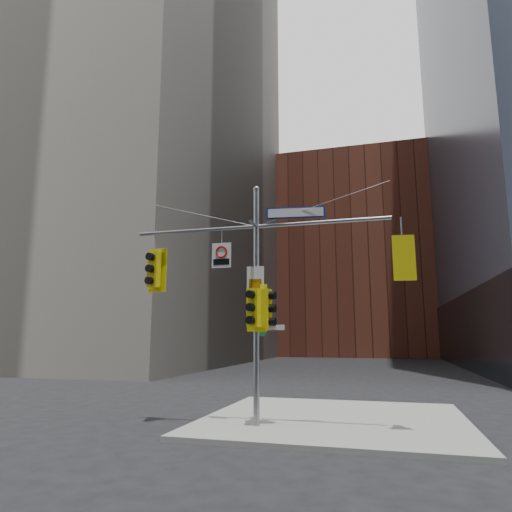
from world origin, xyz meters
The scene contains 14 objects.
ground centered at (0.00, 0.00, 0.00)m, with size 160.00×160.00×0.00m, color black.
sidewalk_corner centered at (2.00, 4.00, 0.07)m, with size 8.00×8.00×0.15m, color gray.
tower_nw centered at (-28.00, 32.00, 40.00)m, with size 36.00×36.00×80.00m, color gray.
brick_midrise centered at (0.00, 58.00, 14.00)m, with size 26.00×20.00×28.00m, color brown.
signal_assembly centered at (0.00, 1.99, 4.42)m, with size 8.00×0.80×7.30m.
traffic_light_west_arm centered at (-3.45, 2.01, 4.80)m, with size 0.69×0.59×1.44m.
traffic_light_east_arm centered at (4.25, 1.99, 4.80)m, with size 0.60×0.52×1.27m.
traffic_light_pole_side centered at (0.33, 1.99, 3.48)m, with size 0.48×0.41×1.16m.
traffic_light_pole_front centered at (0.00, 1.73, 3.50)m, with size 0.65×0.60×1.38m.
street_sign_blade centered at (1.23, 2.00, 6.35)m, with size 1.77×0.29×0.35m.
regulatory_sign_arm centered at (-1.12, 1.97, 5.18)m, with size 0.62×0.07×0.78m.
regulatory_sign_pole centered at (0.00, 1.88, 4.38)m, with size 0.52×0.05×0.69m.
street_blade_ew centered at (0.45, 2.00, 2.92)m, with size 0.78×0.13×0.16m.
street_blade_ns centered at (0.00, 2.45, 2.75)m, with size 0.13×0.70×0.14m.
Camera 1 is at (3.68, -11.17, 2.67)m, focal length 32.00 mm.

